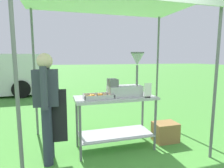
# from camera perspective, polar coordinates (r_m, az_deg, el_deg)

# --- Properties ---
(ground_plane) EXTENTS (70.00, 70.00, 0.00)m
(ground_plane) POSITION_cam_1_polar(r_m,az_deg,el_deg) (8.19, -11.38, -3.04)
(ground_plane) COLOR #478E38
(stall_canopy) EXTENTS (2.88, 1.90, 2.51)m
(stall_canopy) POSITION_cam_1_polar(r_m,az_deg,el_deg) (3.26, 0.54, 23.16)
(stall_canopy) COLOR slate
(stall_canopy) RESTS_ON ground
(donut_cart) EXTENTS (1.34, 0.59, 0.90)m
(donut_cart) POSITION_cam_1_polar(r_m,az_deg,el_deg) (3.18, 1.02, -8.28)
(donut_cart) COLOR #B7B7BC
(donut_cart) RESTS_ON ground
(donut_tray) EXTENTS (0.47, 0.26, 0.07)m
(donut_tray) POSITION_cam_1_polar(r_m,az_deg,el_deg) (2.99, -4.38, -3.93)
(donut_tray) COLOR #B7B7BC
(donut_tray) RESTS_ON donut_cart
(donut_fryer) EXTENTS (0.61, 0.28, 0.74)m
(donut_fryer) POSITION_cam_1_polar(r_m,az_deg,el_deg) (3.14, 4.49, 0.48)
(donut_fryer) COLOR #B7B7BC
(donut_fryer) RESTS_ON donut_cart
(menu_sign) EXTENTS (0.13, 0.05, 0.23)m
(menu_sign) POSITION_cam_1_polar(r_m,az_deg,el_deg) (3.09, 10.84, -2.24)
(menu_sign) COLOR black
(menu_sign) RESTS_ON donut_cart
(vendor) EXTENTS (0.46, 0.53, 1.61)m
(vendor) POSITION_cam_1_polar(r_m,az_deg,el_deg) (2.88, -19.12, -5.31)
(vendor) COLOR #2D3347
(vendor) RESTS_ON ground
(supply_crate) EXTENTS (0.43, 0.33, 0.36)m
(supply_crate) POSITION_cam_1_polar(r_m,az_deg,el_deg) (3.73, 15.88, -13.83)
(supply_crate) COLOR olive
(supply_crate) RESTS_ON ground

